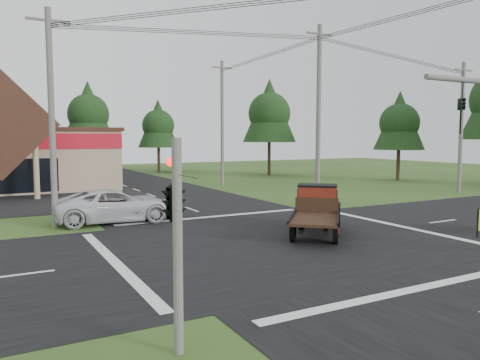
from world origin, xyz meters
TOP-DOWN VIEW (x-y plane):
  - ground at (0.00, 0.00)m, footprint 120.00×120.00m
  - road_ns at (0.00, 0.00)m, footprint 12.00×120.00m
  - road_ew at (0.00, 0.00)m, footprint 120.00×12.00m
  - traffic_signal_corner at (-7.50, -7.32)m, footprint 0.53×2.48m
  - utility_pole_nw at (-8.00, 8.00)m, footprint 2.00×0.30m
  - utility_pole_ne at (8.00, 8.00)m, footprint 2.00×0.30m
  - utility_pole_far at (22.00, 8.00)m, footprint 2.00×0.30m
  - utility_pole_n at (8.00, 22.00)m, footprint 2.00×0.30m
  - tree_row_d at (0.00, 42.00)m, footprint 6.16×6.16m
  - tree_row_e at (8.00, 40.00)m, footprint 5.04×5.04m
  - tree_side_ne at (18.00, 30.00)m, footprint 6.16×6.16m
  - tree_side_e_near at (26.00, 18.00)m, footprint 5.04×5.04m
  - antique_flatbed_truck at (2.07, 0.42)m, footprint 5.03×5.40m
  - white_pickup at (-5.00, 8.08)m, footprint 6.43×3.39m

SIDE VIEW (x-z plane):
  - ground at x=0.00m, z-range 0.00..0.00m
  - road_ns at x=0.00m, z-range 0.00..0.02m
  - road_ew at x=0.00m, z-range 0.00..0.02m
  - white_pickup at x=-5.00m, z-range 0.00..1.72m
  - antique_flatbed_truck at x=2.07m, z-range 0.00..2.24m
  - traffic_signal_corner at x=-7.50m, z-range 1.32..5.72m
  - utility_pole_far at x=22.00m, z-range 0.14..10.34m
  - utility_pole_nw at x=-8.00m, z-range 0.14..10.64m
  - utility_pole_n at x=8.00m, z-range 0.14..11.34m
  - utility_pole_ne at x=8.00m, z-range 0.14..11.64m
  - tree_row_e at x=8.00m, z-range 1.49..10.58m
  - tree_side_e_near at x=26.00m, z-range 1.49..10.58m
  - tree_row_d at x=0.00m, z-range 1.82..12.93m
  - tree_side_ne at x=18.00m, z-range 1.82..12.93m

